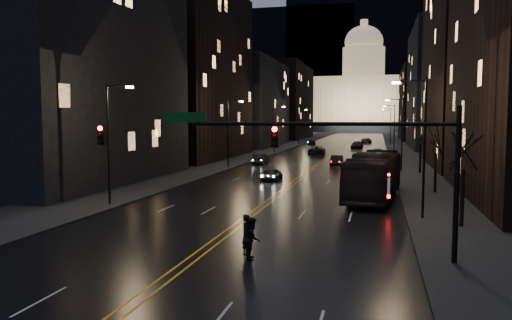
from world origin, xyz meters
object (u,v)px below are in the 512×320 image
Objects in this scene: oncoming_car_a at (272,174)px; receding_car_a at (337,161)px; traffic_signal at (327,148)px; pedestrian_a at (247,235)px; bus at (374,175)px; oncoming_car_b at (261,159)px; pedestrian_b at (252,238)px.

receding_car_a is at bearing -102.50° from oncoming_car_a.
traffic_signal reaches higher than pedestrian_a.
receding_car_a is at bearing 107.02° from bus.
pedestrian_a is (4.75, -28.15, 0.28)m from oncoming_car_a.
oncoming_car_b is at bearing 106.82° from traffic_signal.
pedestrian_a is at bearing -174.01° from traffic_signal.
oncoming_car_a is at bearing 106.84° from traffic_signal.
oncoming_car_b is 2.31× the size of pedestrian_b.
oncoming_car_b is (-13.95, 46.15, -4.37)m from traffic_signal.
bus is 32.04m from oncoming_car_b.
traffic_signal reaches higher than oncoming_car_a.
traffic_signal is 18.79m from bus.
traffic_signal is at bearing -89.96° from bus.
receding_car_a is at bearing 21.46° from pedestrian_a.
traffic_signal is 4.28× the size of oncoming_car_a.
traffic_signal is 48.41m from oncoming_car_b.
pedestrian_b is (-3.26, -0.99, -4.14)m from traffic_signal.
oncoming_car_a is at bearing 2.60° from pedestrian_b.
bus is 19.65m from pedestrian_a.
traffic_signal is 3.93× the size of receding_car_a.
oncoming_car_b reaches higher than receding_car_a.
pedestrian_a is 1.00× the size of pedestrian_b.
oncoming_car_a is at bearing 107.78° from oncoming_car_b.
bus reaches higher than oncoming_car_b.
traffic_signal is 8.94× the size of pedestrian_b.
pedestrian_b is at bearing -163.15° from traffic_signal.
pedestrian_b is at bearing 103.50° from oncoming_car_a.
pedestrian_b is (10.69, -47.14, 0.23)m from oncoming_car_b.
traffic_signal is 46.41m from receding_car_a.
bus is (2.03, 18.40, -3.22)m from traffic_signal.
oncoming_car_b is at bearing 179.73° from receding_car_a.
pedestrian_b is at bearing -90.04° from receding_car_a.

